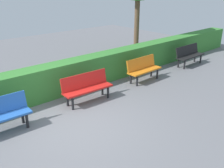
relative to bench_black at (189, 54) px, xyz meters
The scene contains 5 objects.
ground_plane 6.76m from the bench_black, ahead, with size 23.44×23.44×0.00m, color slate.
bench_black is the anchor object (origin of this frame).
bench_orange 2.93m from the bench_black, ahead, with size 1.44×0.49×0.86m.
bench_red 5.52m from the bench_black, ahead, with size 1.59×0.53×0.86m.
hedge_row 5.56m from the bench_black, 10.40° to the right, with size 19.44×0.64×1.02m, color #387F33.
Camera 1 is at (2.94, 4.93, 3.41)m, focal length 40.81 mm.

